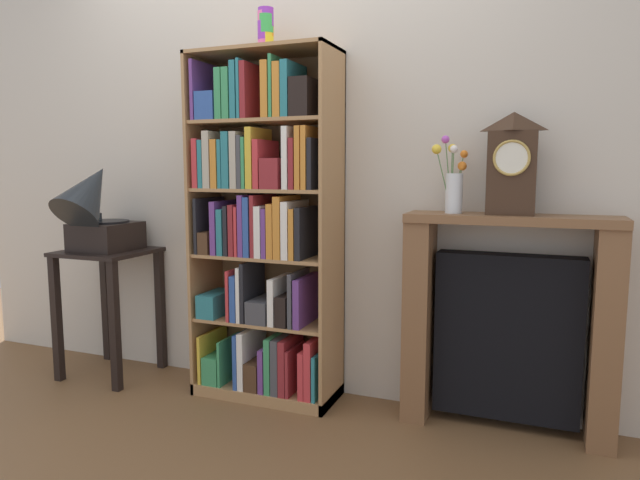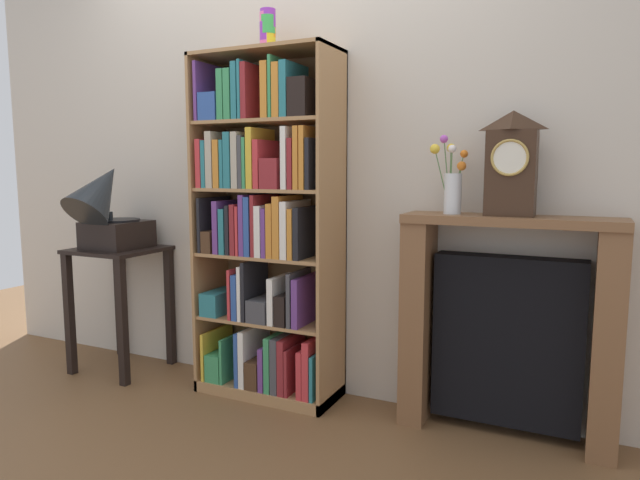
{
  "view_description": "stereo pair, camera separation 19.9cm",
  "coord_description": "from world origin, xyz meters",
  "px_view_note": "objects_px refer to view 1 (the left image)",
  "views": [
    {
      "loc": [
        1.34,
        -2.52,
        1.22
      ],
      "look_at": [
        0.31,
        0.09,
        0.86
      ],
      "focal_mm": 31.66,
      "sensor_mm": 36.0,
      "label": 1
    },
    {
      "loc": [
        1.52,
        -2.44,
        1.22
      ],
      "look_at": [
        0.31,
        0.09,
        0.86
      ],
      "focal_mm": 31.66,
      "sensor_mm": 36.0,
      "label": 2
    }
  ],
  "objects_px": {
    "bookshelf": "(264,235)",
    "mantel_clock": "(512,164)",
    "cup_stack": "(266,29)",
    "gramophone": "(96,209)",
    "fireplace_mantel": "(507,325)",
    "flower_vase": "(453,183)",
    "side_table_left": "(109,285)"
  },
  "relations": [
    {
      "from": "bookshelf",
      "to": "mantel_clock",
      "type": "relative_size",
      "value": 3.98
    },
    {
      "from": "cup_stack",
      "to": "gramophone",
      "type": "relative_size",
      "value": 0.36
    },
    {
      "from": "mantel_clock",
      "to": "bookshelf",
      "type": "bearing_deg",
      "value": -177.74
    },
    {
      "from": "bookshelf",
      "to": "gramophone",
      "type": "distance_m",
      "value": 1.01
    },
    {
      "from": "fireplace_mantel",
      "to": "bookshelf",
      "type": "bearing_deg",
      "value": -176.73
    },
    {
      "from": "flower_vase",
      "to": "side_table_left",
      "type": "bearing_deg",
      "value": -176.97
    },
    {
      "from": "flower_vase",
      "to": "cup_stack",
      "type": "bearing_deg",
      "value": -177.54
    },
    {
      "from": "side_table_left",
      "to": "gramophone",
      "type": "distance_m",
      "value": 0.46
    },
    {
      "from": "side_table_left",
      "to": "fireplace_mantel",
      "type": "distance_m",
      "value": 2.22
    },
    {
      "from": "side_table_left",
      "to": "fireplace_mantel",
      "type": "height_order",
      "value": "fireplace_mantel"
    },
    {
      "from": "mantel_clock",
      "to": "flower_vase",
      "type": "bearing_deg",
      "value": 179.25
    },
    {
      "from": "side_table_left",
      "to": "fireplace_mantel",
      "type": "bearing_deg",
      "value": 3.14
    },
    {
      "from": "bookshelf",
      "to": "flower_vase",
      "type": "distance_m",
      "value": 1.0
    },
    {
      "from": "bookshelf",
      "to": "cup_stack",
      "type": "bearing_deg",
      "value": 31.93
    },
    {
      "from": "cup_stack",
      "to": "fireplace_mantel",
      "type": "bearing_deg",
      "value": 2.79
    },
    {
      "from": "mantel_clock",
      "to": "flower_vase",
      "type": "height_order",
      "value": "mantel_clock"
    },
    {
      "from": "fireplace_mantel",
      "to": "cup_stack",
      "type": "bearing_deg",
      "value": -177.21
    },
    {
      "from": "flower_vase",
      "to": "gramophone",
      "type": "bearing_deg",
      "value": -174.87
    },
    {
      "from": "cup_stack",
      "to": "flower_vase",
      "type": "distance_m",
      "value": 1.21
    },
    {
      "from": "side_table_left",
      "to": "mantel_clock",
      "type": "relative_size",
      "value": 1.64
    },
    {
      "from": "cup_stack",
      "to": "side_table_left",
      "type": "relative_size",
      "value": 0.27
    },
    {
      "from": "cup_stack",
      "to": "fireplace_mantel",
      "type": "xyz_separation_m",
      "value": [
        1.2,
        0.06,
        -1.41
      ]
    },
    {
      "from": "bookshelf",
      "to": "mantel_clock",
      "type": "distance_m",
      "value": 1.26
    },
    {
      "from": "gramophone",
      "to": "mantel_clock",
      "type": "xyz_separation_m",
      "value": [
        2.21,
        0.17,
        0.25
      ]
    },
    {
      "from": "bookshelf",
      "to": "gramophone",
      "type": "relative_size",
      "value": 3.19
    },
    {
      "from": "side_table_left",
      "to": "flower_vase",
      "type": "bearing_deg",
      "value": 3.03
    },
    {
      "from": "side_table_left",
      "to": "gramophone",
      "type": "bearing_deg",
      "value": -90.0
    },
    {
      "from": "cup_stack",
      "to": "flower_vase",
      "type": "relative_size",
      "value": 0.57
    },
    {
      "from": "bookshelf",
      "to": "fireplace_mantel",
      "type": "xyz_separation_m",
      "value": [
        1.22,
        0.07,
        -0.37
      ]
    },
    {
      "from": "cup_stack",
      "to": "mantel_clock",
      "type": "xyz_separation_m",
      "value": [
        1.19,
        0.04,
        -0.67
      ]
    },
    {
      "from": "bookshelf",
      "to": "side_table_left",
      "type": "xyz_separation_m",
      "value": [
        -1.0,
        -0.05,
        -0.34
      ]
    },
    {
      "from": "side_table_left",
      "to": "mantel_clock",
      "type": "xyz_separation_m",
      "value": [
        2.21,
        0.1,
        0.7
      ]
    }
  ]
}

